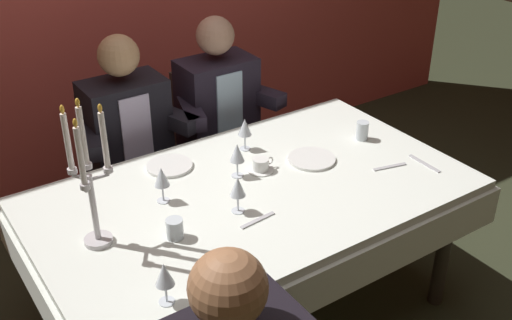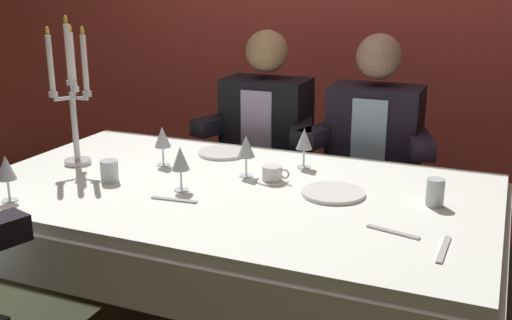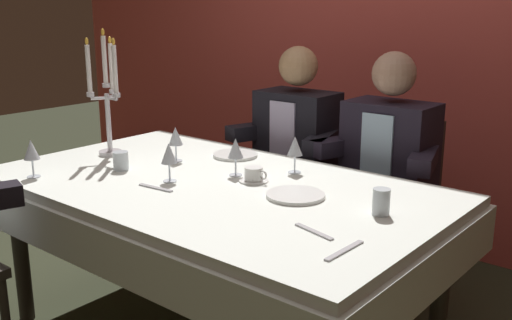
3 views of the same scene
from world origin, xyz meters
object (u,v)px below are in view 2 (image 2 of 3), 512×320
object	(u,v)px
wine_glass_1	(162,138)
wine_glass_2	(180,160)
dining_table	(230,216)
dinner_plate_1	(223,153)
dinner_plate_0	(333,193)
wine_glass_4	(246,148)
seated_diner_2	(375,141)
seated_diner_1	(267,130)
candelabra	(72,99)
wine_glass_3	(6,169)
water_tumbler_1	(435,192)
wine_glass_0	(304,140)
coffee_cup_0	(273,175)
water_tumbler_0	(110,171)

from	to	relation	value
wine_glass_1	wine_glass_2	world-z (taller)	same
dining_table	dinner_plate_1	distance (m)	0.45
dinner_plate_0	wine_glass_4	world-z (taller)	wine_glass_4
wine_glass_4	seated_diner_2	xyz separation A→B (m)	(0.34, 0.75, -0.12)
dinner_plate_0	dinner_plate_1	world-z (taller)	same
wine_glass_2	seated_diner_1	distance (m)	1.00
candelabra	wine_glass_3	distance (m)	0.48
dinner_plate_1	wine_glass_3	xyz separation A→B (m)	(-0.43, -0.81, 0.11)
dinner_plate_1	water_tumbler_1	world-z (taller)	water_tumbler_1
wine_glass_0	seated_diner_1	bearing A→B (deg)	124.62
candelabra	dining_table	bearing A→B (deg)	-1.11
dining_table	seated_diner_1	size ratio (longest dim) A/B	1.56
dining_table	wine_glass_0	world-z (taller)	wine_glass_0
wine_glass_2	coffee_cup_0	bearing A→B (deg)	39.84
candelabra	seated_diner_1	xyz separation A→B (m)	(0.50, 0.87, -0.28)
dinner_plate_1	coffee_cup_0	size ratio (longest dim) A/B	1.63
dinner_plate_0	seated_diner_1	size ratio (longest dim) A/B	0.18
wine_glass_1	wine_glass_4	distance (m)	0.37
wine_glass_2	dinner_plate_0	bearing A→B (deg)	17.82
dinner_plate_1	seated_diner_1	size ratio (longest dim) A/B	0.17
wine_glass_2	coffee_cup_0	distance (m)	0.36
dinner_plate_1	wine_glass_4	xyz separation A→B (m)	(0.22, -0.24, 0.11)
wine_glass_0	wine_glass_1	bearing A→B (deg)	-160.14
water_tumbler_1	coffee_cup_0	size ratio (longest dim) A/B	0.72
dinner_plate_0	wine_glass_3	bearing A→B (deg)	-154.08
dinner_plate_0	wine_glass_0	size ratio (longest dim) A/B	1.38
dining_table	candelabra	bearing A→B (deg)	178.89
wine_glass_2	wine_glass_0	bearing A→B (deg)	53.83
candelabra	water_tumbler_1	size ratio (longest dim) A/B	6.37
wine_glass_4	dining_table	bearing A→B (deg)	-93.22
dining_table	coffee_cup_0	bearing A→B (deg)	43.01
wine_glass_2	water_tumbler_0	xyz separation A→B (m)	(-0.30, -0.02, -0.07)
seated_diner_1	water_tumbler_0	bearing A→B (deg)	-103.22
seated_diner_1	dinner_plate_0	bearing A→B (deg)	-54.72
candelabra	coffee_cup_0	bearing A→B (deg)	7.06
dining_table	wine_glass_1	size ratio (longest dim) A/B	11.83
seated_diner_1	dining_table	bearing A→B (deg)	-76.87
dining_table	water_tumbler_0	xyz separation A→B (m)	(-0.44, -0.12, 0.16)
dinner_plate_1	water_tumbler_0	size ratio (longest dim) A/B	2.62
dining_table	wine_glass_0	bearing A→B (deg)	61.89
dinner_plate_0	seated_diner_1	world-z (taller)	seated_diner_1
dinner_plate_0	wine_glass_3	size ratio (longest dim) A/B	1.38
dinner_plate_1	wine_glass_2	world-z (taller)	wine_glass_2
wine_glass_0	water_tumbler_0	xyz separation A→B (m)	(-0.62, -0.45, -0.07)
seated_diner_2	seated_diner_1	bearing A→B (deg)	180.00
dining_table	wine_glass_4	world-z (taller)	wine_glass_4
wine_glass_4	water_tumbler_1	distance (m)	0.72
wine_glass_4	coffee_cup_0	xyz separation A→B (m)	(0.12, -0.02, -0.09)
dinner_plate_1	water_tumbler_1	size ratio (longest dim) A/B	2.28
wine_glass_1	wine_glass_4	world-z (taller)	same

